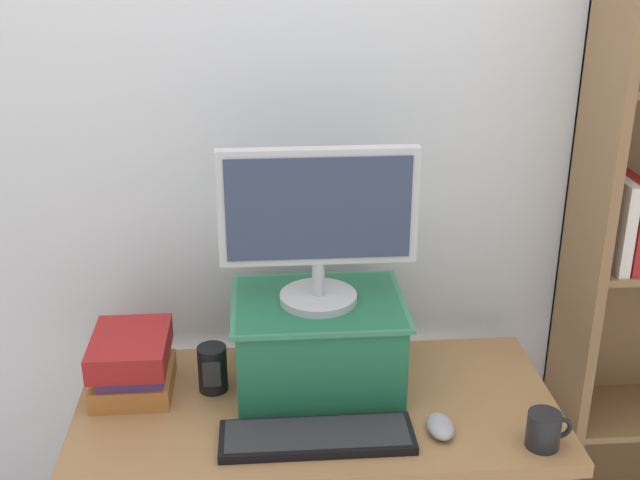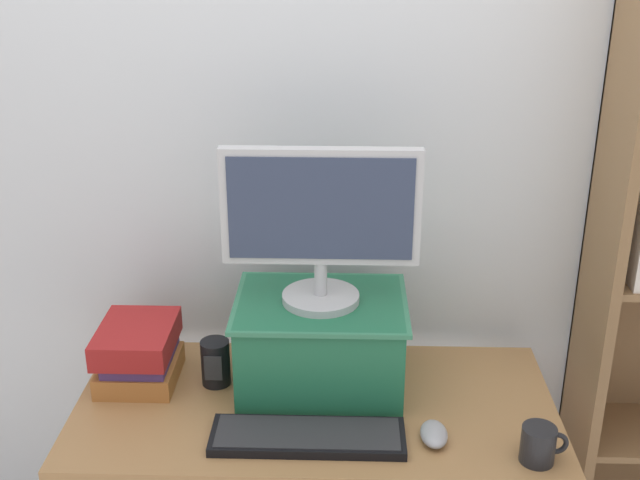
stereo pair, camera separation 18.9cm
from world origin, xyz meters
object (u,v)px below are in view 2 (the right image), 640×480
(computer_mouse, at_px, (434,434))
(coffee_mug, at_px, (539,444))
(book_stack, at_px, (138,353))
(keyboard, at_px, (308,436))
(riser_box, at_px, (321,340))
(desk, at_px, (315,434))
(desk_speaker, at_px, (216,362))
(computer_monitor, at_px, (321,219))

(computer_mouse, relative_size, coffee_mug, 0.97)
(coffee_mug, bearing_deg, book_stack, 162.42)
(keyboard, xyz_separation_m, computer_mouse, (0.29, 0.01, 0.01))
(computer_mouse, xyz_separation_m, book_stack, (-0.75, 0.24, 0.06))
(riser_box, distance_m, keyboard, 0.28)
(computer_mouse, bearing_deg, desk, 152.35)
(desk, xyz_separation_m, desk_speaker, (-0.26, 0.08, 0.16))
(riser_box, distance_m, book_stack, 0.48)
(desk, xyz_separation_m, computer_mouse, (0.28, -0.15, 0.11))
(book_stack, bearing_deg, computer_mouse, -17.90)
(book_stack, bearing_deg, keyboard, -29.10)
(coffee_mug, xyz_separation_m, desk_speaker, (-0.77, 0.30, 0.02))
(keyboard, bearing_deg, book_stack, 150.90)
(computer_mouse, bearing_deg, keyboard, -177.86)
(keyboard, xyz_separation_m, coffee_mug, (0.52, -0.06, 0.03))
(computer_monitor, distance_m, desk_speaker, 0.48)
(coffee_mug, bearing_deg, computer_monitor, 148.23)
(riser_box, bearing_deg, book_stack, -179.83)
(book_stack, bearing_deg, coffee_mug, -17.58)
(riser_box, relative_size, coffee_mug, 4.08)
(computer_mouse, bearing_deg, coffee_mug, -16.51)
(computer_mouse, distance_m, desk_speaker, 0.59)
(desk, height_order, desk_speaker, desk_speaker)
(computer_mouse, relative_size, desk_speaker, 0.84)
(book_stack, relative_size, desk_speaker, 1.96)
(keyboard, bearing_deg, computer_mouse, 2.14)
(computer_monitor, bearing_deg, keyboard, -95.03)
(desk_speaker, bearing_deg, keyboard, -43.89)
(desk, relative_size, riser_box, 2.76)
(keyboard, bearing_deg, coffee_mug, -6.15)
(book_stack, bearing_deg, computer_monitor, -0.00)
(keyboard, bearing_deg, computer_monitor, 84.97)
(computer_monitor, height_order, coffee_mug, computer_monitor)
(coffee_mug, relative_size, desk_speaker, 0.87)
(computer_monitor, xyz_separation_m, book_stack, (-0.48, 0.00, -0.38))
(riser_box, bearing_deg, desk_speaker, -177.31)
(computer_mouse, bearing_deg, riser_box, 138.21)
(desk_speaker, bearing_deg, computer_monitor, 2.39)
(desk_speaker, bearing_deg, coffee_mug, -21.08)
(book_stack, relative_size, coffee_mug, 2.26)
(keyboard, height_order, book_stack, book_stack)
(keyboard, distance_m, computer_mouse, 0.29)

